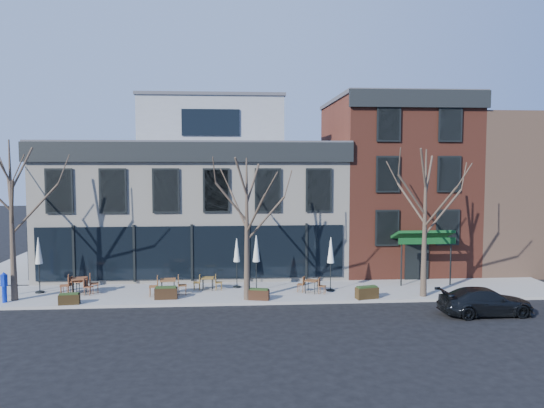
{
  "coord_description": "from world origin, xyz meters",
  "views": [
    {
      "loc": [
        2.33,
        -29.88,
        6.9
      ],
      "look_at": [
        4.68,
        2.0,
        4.46
      ],
      "focal_mm": 35.0,
      "sensor_mm": 36.0,
      "label": 1
    }
  ],
  "objects": [
    {
      "name": "cafe_set_0",
      "position": [
        -5.7,
        -2.22,
        0.6
      ],
      "size": [
        1.71,
        0.94,
        0.88
      ],
      "color": "brown",
      "rests_on": "sidewalk_front"
    },
    {
      "name": "planter_1",
      "position": [
        -1.04,
        -3.5,
        0.46
      ],
      "size": [
        1.14,
        0.49,
        0.63
      ],
      "color": "black",
      "rests_on": "sidewalk_front"
    },
    {
      "name": "red_brick_building",
      "position": [
        13.0,
        4.98,
        5.64
      ],
      "size": [
        8.2,
        11.78,
        11.18
      ],
      "color": "brown",
      "rests_on": "ground"
    },
    {
      "name": "ground",
      "position": [
        0.0,
        0.0,
        0.0
      ],
      "size": [
        120.0,
        120.0,
        0.0
      ],
      "primitive_type": "plane",
      "color": "black",
      "rests_on": "ground"
    },
    {
      "name": "tree_right",
      "position": [
        12.01,
        -3.9,
        4.02
      ],
      "size": [
        3.72,
        3.77,
        7.48
      ],
      "color": "#382B21",
      "rests_on": "sidewalk_front"
    },
    {
      "name": "call_box",
      "position": [
        -8.8,
        -3.62,
        0.94
      ],
      "size": [
        0.31,
        0.3,
        1.5
      ],
      "color": "#0C26A4",
      "rests_on": "sidewalk_front"
    },
    {
      "name": "sidewalk_front",
      "position": [
        3.25,
        -2.15,
        0.07
      ],
      "size": [
        33.5,
        4.7,
        0.15
      ],
      "primitive_type": "cube",
      "color": "gray",
      "rests_on": "ground"
    },
    {
      "name": "corner_building",
      "position": [
        0.07,
        5.07,
        4.72
      ],
      "size": [
        18.39,
        10.39,
        11.1
      ],
      "color": "beige",
      "rests_on": "ground"
    },
    {
      "name": "bg_building",
      "position": [
        23.0,
        6.0,
        5.0
      ],
      "size": [
        12.0,
        12.0,
        10.0
      ],
      "primitive_type": "cube",
      "color": "#8C664C",
      "rests_on": "ground"
    },
    {
      "name": "parked_sedan",
      "position": [
        13.8,
        -6.9,
        0.62
      ],
      "size": [
        4.35,
        1.93,
        1.24
      ],
      "primitive_type": "imported",
      "rotation": [
        0.0,
        0.0,
        1.62
      ],
      "color": "black",
      "rests_on": "ground"
    },
    {
      "name": "tree_corner",
      "position": [
        -8.49,
        -3.2,
        4.25
      ],
      "size": [
        3.93,
        3.98,
        7.92
      ],
      "color": "#382B21",
      "rests_on": "sidewalk_front"
    },
    {
      "name": "planter_2",
      "position": [
        3.59,
        -4.02,
        0.43
      ],
      "size": [
        1.07,
        0.62,
        0.56
      ],
      "color": "#331C11",
      "rests_on": "sidewalk_front"
    },
    {
      "name": "cafe_set_4",
      "position": [
        6.4,
        -2.8,
        0.57
      ],
      "size": [
        1.58,
        1.0,
        0.82
      ],
      "color": "brown",
      "rests_on": "sidewalk_front"
    },
    {
      "name": "umbrella_3",
      "position": [
        3.55,
        -2.15,
        2.25
      ],
      "size": [
        0.48,
        0.48,
        2.98
      ],
      "color": "black",
      "rests_on": "sidewalk_front"
    },
    {
      "name": "umbrella_4",
      "position": [
        7.47,
        -2.45,
        2.18
      ],
      "size": [
        0.46,
        0.46,
        2.87
      ],
      "color": "black",
      "rests_on": "sidewalk_front"
    },
    {
      "name": "umbrella_0",
      "position": [
        -7.8,
        -1.74,
        2.21
      ],
      "size": [
        0.47,
        0.47,
        2.92
      ],
      "color": "black",
      "rests_on": "sidewalk_front"
    },
    {
      "name": "umbrella_2",
      "position": [
        2.52,
        -1.3,
        2.06
      ],
      "size": [
        0.43,
        0.43,
        2.71
      ],
      "color": "black",
      "rests_on": "sidewalk_front"
    },
    {
      "name": "cafe_set_1",
      "position": [
        -5.64,
        -2.17,
        0.68
      ],
      "size": [
        2.0,
        0.94,
        1.02
      ],
      "color": "brown",
      "rests_on": "sidewalk_front"
    },
    {
      "name": "tree_mid",
      "position": [
        3.01,
        -3.9,
        3.79
      ],
      "size": [
        3.5,
        3.55,
        7.04
      ],
      "color": "#382B21",
      "rests_on": "sidewalk_front"
    },
    {
      "name": "cafe_set_2",
      "position": [
        -1.02,
        -2.82,
        0.68
      ],
      "size": [
        1.98,
        0.86,
        1.02
      ],
      "color": "brown",
      "rests_on": "sidewalk_front"
    },
    {
      "name": "planter_0",
      "position": [
        -5.56,
        -4.2,
        0.42
      ],
      "size": [
        1.0,
        0.48,
        0.54
      ],
      "color": "black",
      "rests_on": "sidewalk_front"
    },
    {
      "name": "cafe_set_3",
      "position": [
        0.96,
        -1.77,
        0.57
      ],
      "size": [
        1.58,
        0.66,
        0.83
      ],
      "color": "brown",
      "rests_on": "sidewalk_front"
    },
    {
      "name": "sidewalk_side",
      "position": [
        -11.25,
        6.0,
        0.07
      ],
      "size": [
        4.5,
        12.0,
        0.15
      ],
      "primitive_type": "cube",
      "color": "gray",
      "rests_on": "ground"
    },
    {
      "name": "planter_3",
      "position": [
        9.0,
        -4.18,
        0.46
      ],
      "size": [
        1.21,
        0.71,
        0.63
      ],
      "color": "#322410",
      "rests_on": "sidewalk_front"
    }
  ]
}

